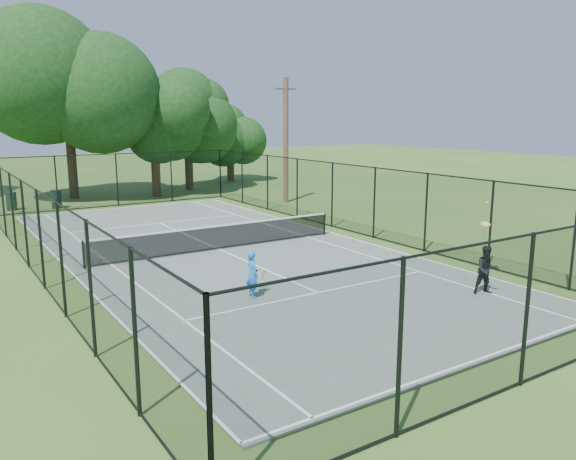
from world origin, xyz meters
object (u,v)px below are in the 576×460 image
trash_bin_right (56,199)px  utility_pole (286,140)px  tennis_net (219,236)px  trash_bin_left (11,201)px  player_black (487,270)px  player_blue (253,274)px

trash_bin_right → utility_pole: size_ratio=0.14×
tennis_net → utility_pole: (8.84, 9.00, 3.10)m
trash_bin_left → player_black: 25.53m
tennis_net → trash_bin_left: bearing=109.9°
trash_bin_left → utility_pole: size_ratio=0.14×
trash_bin_right → player_blue: bearing=-86.1°
trash_bin_left → player_blue: (3.55, -20.40, 0.23)m
utility_pole → player_black: size_ratio=2.77×
tennis_net → player_black: (4.00, -9.07, 0.19)m
utility_pole → player_blue: size_ratio=5.38×
tennis_net → player_blue: 5.97m
tennis_net → trash_bin_right: 14.44m
trash_bin_right → player_blue: size_ratio=0.76×
tennis_net → trash_bin_right: bearing=102.4°
tennis_net → player_blue: player_blue is taller
player_black → trash_bin_left: bearing=111.4°
trash_bin_left → player_blue: bearing=-80.1°
utility_pole → player_black: utility_pole is taller
trash_bin_left → trash_bin_right: size_ratio=0.97×
trash_bin_right → tennis_net: bearing=-77.6°
tennis_net → player_black: size_ratio=3.86×
trash_bin_left → trash_bin_right: bearing=-15.1°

